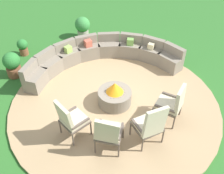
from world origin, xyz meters
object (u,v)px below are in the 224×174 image
at_px(lounge_chair_front_left, 71,119).
at_px(potted_plant_2, 23,46).
at_px(lounge_chair_back_left, 150,124).
at_px(lounge_chair_front_right, 108,132).
at_px(potted_plant_5, 12,64).
at_px(curved_stone_bench, 101,56).
at_px(potted_plant_4, 83,26).
at_px(lounge_chair_back_right, 172,103).
at_px(fire_pit, 115,96).

bearing_deg(lounge_chair_front_left, potted_plant_2, 167.89).
distance_m(lounge_chair_back_left, potted_plant_2, 5.32).
bearing_deg(lounge_chair_front_right, potted_plant_5, 148.86).
height_order(curved_stone_bench, potted_plant_5, curved_stone_bench).
bearing_deg(potted_plant_4, lounge_chair_front_right, -99.73).
xyz_separation_m(lounge_chair_front_right, potted_plant_5, (-1.72, 3.59, -0.19)).
height_order(lounge_chair_front_left, lounge_chair_front_right, lounge_chair_front_left).
distance_m(curved_stone_bench, lounge_chair_back_right, 2.96).
relative_size(lounge_chair_front_left, potted_plant_5, 1.40).
relative_size(lounge_chair_back_right, potted_plant_4, 1.34).
relative_size(curved_stone_bench, lounge_chair_front_right, 4.48).
bearing_deg(curved_stone_bench, potted_plant_4, 91.29).
xyz_separation_m(lounge_chair_front_left, potted_plant_5, (-1.07, 2.95, -0.20)).
bearing_deg(fire_pit, curved_stone_bench, 81.82).
bearing_deg(curved_stone_bench, potted_plant_2, 145.38).
bearing_deg(potted_plant_5, potted_plant_2, 70.09).
bearing_deg(lounge_chair_front_right, fire_pit, 96.66).
bearing_deg(lounge_chair_back_left, potted_plant_5, 119.27).
height_order(lounge_chair_back_right, potted_plant_2, lounge_chair_back_right).
relative_size(curved_stone_bench, potted_plant_5, 6.00).
height_order(fire_pit, curved_stone_bench, curved_stone_bench).
distance_m(fire_pit, lounge_chair_back_right, 1.50).
relative_size(lounge_chair_back_right, potted_plant_5, 1.34).
distance_m(lounge_chair_front_right, potted_plant_5, 3.98).
xyz_separation_m(potted_plant_4, potted_plant_5, (-2.59, -1.51, -0.02)).
distance_m(potted_plant_2, potted_plant_4, 2.24).
xyz_separation_m(lounge_chair_front_left, lounge_chair_back_left, (1.56, -0.79, 0.02)).
bearing_deg(potted_plant_4, lounge_chair_back_right, -80.05).
height_order(lounge_chair_back_left, potted_plant_5, lounge_chair_back_left).
distance_m(fire_pit, lounge_chair_back_left, 1.52).
height_order(curved_stone_bench, lounge_chair_front_left, lounge_chair_front_left).
xyz_separation_m(lounge_chair_front_right, potted_plant_2, (-1.32, 4.67, -0.29)).
relative_size(lounge_chair_front_left, potted_plant_4, 1.40).
bearing_deg(lounge_chair_back_left, potted_plant_4, 84.50).
height_order(lounge_chair_front_left, potted_plant_4, lounge_chair_front_left).
relative_size(fire_pit, curved_stone_bench, 0.19).
relative_size(fire_pit, lounge_chair_front_right, 0.84).
xyz_separation_m(fire_pit, lounge_chair_back_right, (1.06, -1.02, 0.29)).
xyz_separation_m(lounge_chair_front_right, potted_plant_4, (0.87, 5.10, -0.17)).
bearing_deg(potted_plant_5, potted_plant_4, 30.25).
bearing_deg(lounge_chair_front_right, potted_plant_2, 139.09).
bearing_deg(potted_plant_5, lounge_chair_front_left, -70.11).
bearing_deg(lounge_chair_back_right, lounge_chair_front_right, 149.48).
bearing_deg(lounge_chair_back_left, curved_stone_bench, 83.97).
bearing_deg(potted_plant_5, fire_pit, -43.70).
height_order(lounge_chair_front_right, lounge_chair_back_right, same).
distance_m(lounge_chair_front_left, lounge_chair_front_right, 0.92).
bearing_deg(lounge_chair_front_right, potted_plant_4, 113.53).
xyz_separation_m(lounge_chair_front_right, lounge_chair_back_left, (0.91, -0.14, 0.03)).
relative_size(potted_plant_2, potted_plant_5, 0.72).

